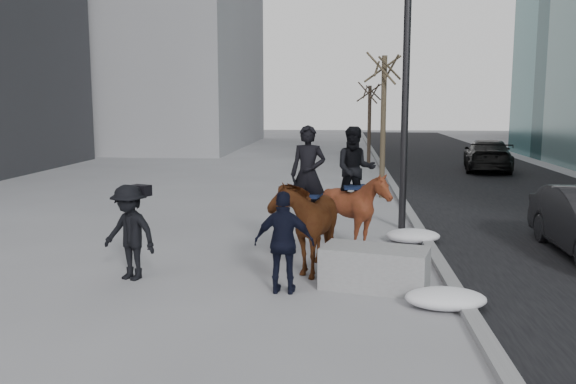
{
  "coord_description": "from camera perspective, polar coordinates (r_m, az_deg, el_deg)",
  "views": [
    {
      "loc": [
        1.04,
        -10.47,
        3.24
      ],
      "look_at": [
        0.0,
        1.2,
        1.5
      ],
      "focal_mm": 38.0,
      "sensor_mm": 36.0,
      "label": 1
    }
  ],
  "objects": [
    {
      "name": "mounted_left",
      "position": [
        11.81,
        1.83,
        -2.29
      ],
      "size": [
        1.37,
        2.31,
        2.79
      ],
      "color": "#532410",
      "rests_on": "ground"
    },
    {
      "name": "ground",
      "position": [
        11.01,
        -0.56,
        -8.67
      ],
      "size": [
        120.0,
        120.0,
        0.0
      ],
      "primitive_type": "plane",
      "color": "gray",
      "rests_on": "ground"
    },
    {
      "name": "lamppost",
      "position": [
        15.65,
        11.15,
        14.73
      ],
      "size": [
        0.25,
        1.79,
        9.09
      ],
      "color": "black",
      "rests_on": "ground"
    },
    {
      "name": "curb",
      "position": [
        20.8,
        10.44,
        -0.48
      ],
      "size": [
        0.25,
        90.0,
        0.12
      ],
      "primitive_type": "cube",
      "color": "gray",
      "rests_on": "ground"
    },
    {
      "name": "tree_far",
      "position": [
        31.41,
        7.62,
        6.57
      ],
      "size": [
        1.2,
        1.2,
        4.49
      ],
      "primitive_type": null,
      "color": "#34271F",
      "rests_on": "ground"
    },
    {
      "name": "mounted_right",
      "position": [
        13.3,
        6.26,
        -0.91
      ],
      "size": [
        1.53,
        1.69,
        2.71
      ],
      "color": "#512610",
      "rests_on": "ground"
    },
    {
      "name": "road",
      "position": [
        21.56,
        21.08,
        -0.74
      ],
      "size": [
        8.0,
        90.0,
        0.01
      ],
      "primitive_type": "cube",
      "color": "black",
      "rests_on": "ground"
    },
    {
      "name": "camera_crew",
      "position": [
        11.5,
        -14.58,
        -3.64
      ],
      "size": [
        1.3,
        1.03,
        1.75
      ],
      "color": "black",
      "rests_on": "ground"
    },
    {
      "name": "car_far",
      "position": [
        30.21,
        18.16,
        3.3
      ],
      "size": [
        2.89,
        5.39,
        1.49
      ],
      "primitive_type": "imported",
      "rotation": [
        0.0,
        0.0,
        2.98
      ],
      "color": "black",
      "rests_on": "ground"
    },
    {
      "name": "feeder",
      "position": [
        10.33,
        -0.35,
        -4.77
      ],
      "size": [
        1.05,
        0.88,
        1.75
      ],
      "color": "black",
      "rests_on": "ground"
    },
    {
      "name": "planter",
      "position": [
        10.83,
        8.12,
        -7.04
      ],
      "size": [
        1.99,
        1.34,
        0.73
      ],
      "primitive_type": "cube",
      "rotation": [
        0.0,
        0.0,
        -0.25
      ],
      "color": "gray",
      "rests_on": "ground"
    },
    {
      "name": "snow_piles",
      "position": [
        12.17,
        12.84,
        -6.42
      ],
      "size": [
        1.28,
        5.38,
        0.32
      ],
      "color": "white",
      "rests_on": "ground"
    },
    {
      "name": "tree_near",
      "position": [
        20.79,
        8.9,
        6.7
      ],
      "size": [
        1.2,
        1.2,
        5.28
      ],
      "primitive_type": null,
      "color": "#3A3022",
      "rests_on": "ground"
    }
  ]
}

